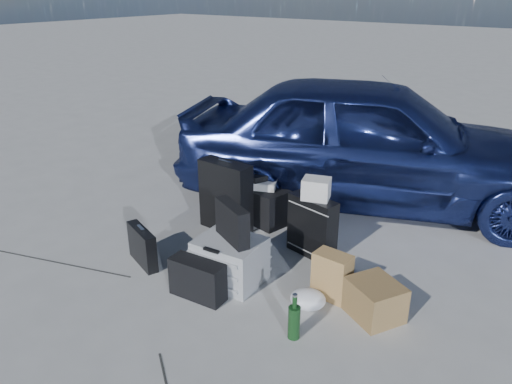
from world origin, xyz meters
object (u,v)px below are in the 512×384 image
Objects in this scene: pelican_case at (230,260)px; cardboard_box at (375,300)px; suitcase_left at (226,196)px; suitcase_right at (312,227)px; green_bottle at (294,317)px; briefcase at (142,246)px; duffel_bag at (256,201)px; car at (371,141)px.

cardboard_box is (1.17, 0.27, -0.05)m from pelican_case.
suitcase_left is at bearing 166.03° from cardboard_box.
suitcase_right is 1.02m from cardboard_box.
green_bottle is (0.51, -1.09, -0.11)m from suitcase_right.
suitcase_right is at bearing 62.48° from briefcase.
cardboard_box is (1.82, -0.45, -0.22)m from suitcase_left.
suitcase_right is at bearing 5.99° from suitcase_left.
car is at bearing 67.99° from duffel_bag.
suitcase_right is (1.11, 1.04, 0.11)m from briefcase.
green_bottle reaches higher than briefcase.
briefcase is at bearing 136.41° from car.
cardboard_box is at bearing -20.56° from suitcase_right.
duffel_bag is 1.99× the size of cardboard_box.
duffel_bag is at bearing 134.49° from green_bottle.
cardboard_box is at bearing 7.03° from pelican_case.
pelican_case is 0.84m from briefcase.
green_bottle is at bearing 17.40° from briefcase.
duffel_bag is at bearing 124.53° from car.
suitcase_left is at bearing -164.76° from suitcase_right.
suitcase_left is 0.43m from duffel_bag.
car is 1.76m from suitcase_left.
pelican_case is at bearing -46.42° from suitcase_left.
pelican_case reaches higher than briefcase.
briefcase is 0.78× the size of suitcase_right.
cardboard_box is (1.73, -0.84, -0.05)m from duffel_bag.
suitcase_left reaches higher than pelican_case.
car is at bearing 116.82° from cardboard_box.
briefcase is at bearing -165.27° from cardboard_box.
car is at bearing 106.22° from suitcase_right.
cardboard_box is (1.97, 0.52, -0.03)m from briefcase.
car is 9.59× the size of briefcase.
car reaches higher than cardboard_box.
duffel_bag is at bearing 99.40° from briefcase.
suitcase_right is at bearing 148.57° from cardboard_box.
duffel_bag reaches higher than cardboard_box.
duffel_bag is (0.24, 1.36, 0.02)m from briefcase.
pelican_case is 1.52× the size of green_bottle.
suitcase_left reaches higher than suitcase_right.
duffel_bag is at bearing 154.04° from cardboard_box.
car is at bearing 79.72° from pelican_case.
pelican_case is at bearing 159.86° from green_bottle.
car is 5.87× the size of suitcase_left.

